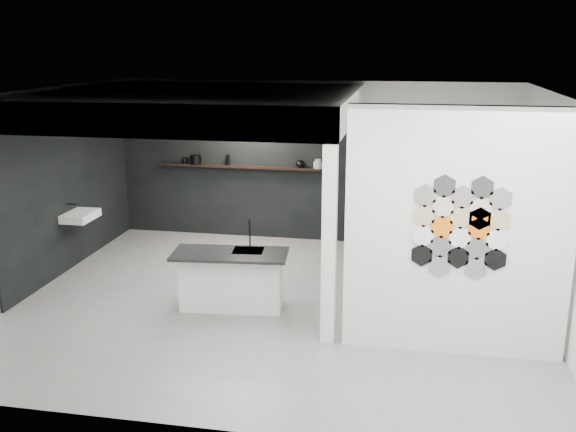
{
  "coord_description": "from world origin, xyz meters",
  "views": [
    {
      "loc": [
        1.63,
        -7.94,
        3.44
      ],
      "look_at": [
        0.1,
        0.3,
        1.15
      ],
      "focal_mm": 40.0,
      "sensor_mm": 36.0,
      "label": 1
    }
  ],
  "objects_px": {
    "kitchen_island": "(232,279)",
    "utensil_cup": "(185,161)",
    "wall_basin": "(80,216)",
    "stockpot": "(196,160)",
    "kettle": "(300,164)",
    "glass_vase": "(318,164)",
    "glass_bowl": "(318,165)",
    "partition_panel": "(457,234)",
    "bottle_dark": "(228,160)"
  },
  "relations": [
    {
      "from": "kettle",
      "to": "glass_vase",
      "type": "height_order",
      "value": "glass_vase"
    },
    {
      "from": "partition_panel",
      "to": "glass_vase",
      "type": "relative_size",
      "value": 17.84
    },
    {
      "from": "partition_panel",
      "to": "bottle_dark",
      "type": "distance_m",
      "value": 5.34
    },
    {
      "from": "wall_basin",
      "to": "kitchen_island",
      "type": "bearing_deg",
      "value": -21.55
    },
    {
      "from": "glass_bowl",
      "to": "utensil_cup",
      "type": "xyz_separation_m",
      "value": [
        -2.41,
        0.0,
        -0.0
      ]
    },
    {
      "from": "kettle",
      "to": "wall_basin",
      "type": "bearing_deg",
      "value": -139.62
    },
    {
      "from": "partition_panel",
      "to": "utensil_cup",
      "type": "relative_size",
      "value": 25.73
    },
    {
      "from": "kitchen_island",
      "to": "stockpot",
      "type": "distance_m",
      "value": 3.61
    },
    {
      "from": "wall_basin",
      "to": "kitchen_island",
      "type": "height_order",
      "value": "kitchen_island"
    },
    {
      "from": "wall_basin",
      "to": "partition_panel",
      "type": "bearing_deg",
      "value": -18.23
    },
    {
      "from": "bottle_dark",
      "to": "stockpot",
      "type": "bearing_deg",
      "value": 180.0
    },
    {
      "from": "wall_basin",
      "to": "glass_bowl",
      "type": "height_order",
      "value": "glass_bowl"
    },
    {
      "from": "partition_panel",
      "to": "bottle_dark",
      "type": "height_order",
      "value": "partition_panel"
    },
    {
      "from": "glass_bowl",
      "to": "wall_basin",
      "type": "bearing_deg",
      "value": -148.65
    },
    {
      "from": "kettle",
      "to": "partition_panel",
      "type": "bearing_deg",
      "value": -51.78
    },
    {
      "from": "partition_panel",
      "to": "kitchen_island",
      "type": "distance_m",
      "value": 3.04
    },
    {
      "from": "kitchen_island",
      "to": "glass_vase",
      "type": "bearing_deg",
      "value": 71.66
    },
    {
      "from": "kitchen_island",
      "to": "glass_vase",
      "type": "distance_m",
      "value": 3.35
    },
    {
      "from": "kettle",
      "to": "utensil_cup",
      "type": "distance_m",
      "value": 2.1
    },
    {
      "from": "wall_basin",
      "to": "stockpot",
      "type": "xyz_separation_m",
      "value": [
        1.19,
        2.07,
        0.55
      ]
    },
    {
      "from": "partition_panel",
      "to": "wall_basin",
      "type": "height_order",
      "value": "partition_panel"
    },
    {
      "from": "kitchen_island",
      "to": "bottle_dark",
      "type": "bearing_deg",
      "value": 100.58
    },
    {
      "from": "kettle",
      "to": "glass_bowl",
      "type": "relative_size",
      "value": 0.97
    },
    {
      "from": "kitchen_island",
      "to": "utensil_cup",
      "type": "xyz_separation_m",
      "value": [
        -1.7,
        3.13,
        0.97
      ]
    },
    {
      "from": "kettle",
      "to": "utensil_cup",
      "type": "height_order",
      "value": "kettle"
    },
    {
      "from": "glass_vase",
      "to": "utensil_cup",
      "type": "height_order",
      "value": "glass_vase"
    },
    {
      "from": "bottle_dark",
      "to": "glass_vase",
      "type": "bearing_deg",
      "value": 0.0
    },
    {
      "from": "partition_panel",
      "to": "wall_basin",
      "type": "relative_size",
      "value": 4.67
    },
    {
      "from": "kettle",
      "to": "glass_vase",
      "type": "relative_size",
      "value": 0.99
    },
    {
      "from": "stockpot",
      "to": "glass_vase",
      "type": "height_order",
      "value": "same"
    },
    {
      "from": "wall_basin",
      "to": "stockpot",
      "type": "relative_size",
      "value": 3.13
    },
    {
      "from": "kettle",
      "to": "glass_vase",
      "type": "distance_m",
      "value": 0.31
    },
    {
      "from": "wall_basin",
      "to": "kitchen_island",
      "type": "distance_m",
      "value": 2.92
    },
    {
      "from": "stockpot",
      "to": "bottle_dark",
      "type": "bearing_deg",
      "value": 0.0
    },
    {
      "from": "glass_vase",
      "to": "bottle_dark",
      "type": "relative_size",
      "value": 0.86
    },
    {
      "from": "stockpot",
      "to": "glass_bowl",
      "type": "bearing_deg",
      "value": 0.0
    },
    {
      "from": "glass_bowl",
      "to": "glass_vase",
      "type": "xyz_separation_m",
      "value": [
        0.0,
        0.0,
        0.02
      ]
    },
    {
      "from": "kitchen_island",
      "to": "utensil_cup",
      "type": "distance_m",
      "value": 3.69
    },
    {
      "from": "glass_vase",
      "to": "stockpot",
      "type": "bearing_deg",
      "value": 180.0
    },
    {
      "from": "kettle",
      "to": "bottle_dark",
      "type": "xyz_separation_m",
      "value": [
        -1.3,
        0.0,
        0.03
      ]
    },
    {
      "from": "stockpot",
      "to": "bottle_dark",
      "type": "distance_m",
      "value": 0.59
    },
    {
      "from": "wall_basin",
      "to": "bottle_dark",
      "type": "xyz_separation_m",
      "value": [
        1.78,
        2.07,
        0.56
      ]
    },
    {
      "from": "stockpot",
      "to": "glass_bowl",
      "type": "distance_m",
      "value": 2.2
    },
    {
      "from": "utensil_cup",
      "to": "stockpot",
      "type": "bearing_deg",
      "value": 0.0
    },
    {
      "from": "wall_basin",
      "to": "glass_bowl",
      "type": "distance_m",
      "value": 4.0
    },
    {
      "from": "partition_panel",
      "to": "stockpot",
      "type": "distance_m",
      "value": 5.77
    },
    {
      "from": "bottle_dark",
      "to": "kitchen_island",
      "type": "bearing_deg",
      "value": -73.79
    },
    {
      "from": "kitchen_island",
      "to": "kettle",
      "type": "height_order",
      "value": "kettle"
    },
    {
      "from": "partition_panel",
      "to": "kitchen_island",
      "type": "bearing_deg",
      "value": 165.1
    },
    {
      "from": "glass_bowl",
      "to": "partition_panel",
      "type": "bearing_deg",
      "value": -61.77
    }
  ]
}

